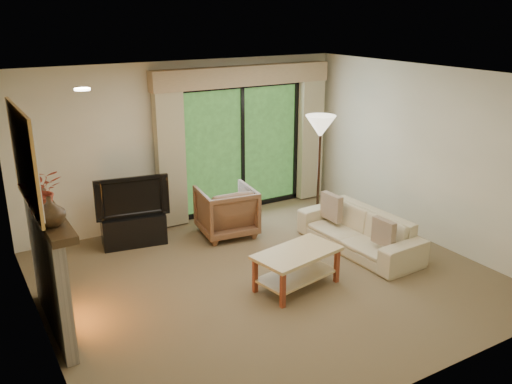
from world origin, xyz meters
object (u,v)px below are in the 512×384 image
armchair (226,211)px  coffee_table (297,269)px  media_console (134,229)px  sofa (359,231)px

armchair → coffee_table: 1.96m
media_console → coffee_table: size_ratio=0.84×
media_console → armchair: 1.42m
armchair → sofa: 2.03m
media_console → armchair: size_ratio=1.09×
sofa → coffee_table: sofa is taller
armchair → coffee_table: bearing=96.3°
armchair → sofa: size_ratio=0.43×
media_console → coffee_table: (1.33, -2.34, 0.02)m
sofa → coffee_table: bearing=-73.8°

